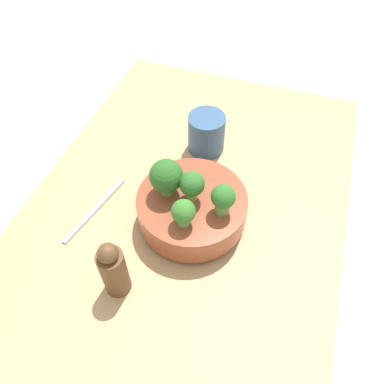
% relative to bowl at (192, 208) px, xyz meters
% --- Properties ---
extents(ground_plane, '(6.00, 6.00, 0.00)m').
position_rel_bowl_xyz_m(ground_plane, '(0.01, -0.03, -0.09)').
color(ground_plane, beige).
extents(table, '(1.08, 0.68, 0.04)m').
position_rel_bowl_xyz_m(table, '(0.01, -0.03, -0.06)').
color(table, tan).
rests_on(table, ground_plane).
extents(bowl, '(0.22, 0.22, 0.07)m').
position_rel_bowl_xyz_m(bowl, '(0.00, 0.00, 0.00)').
color(bowl, brown).
rests_on(bowl, table).
extents(broccoli_floret_back, '(0.05, 0.05, 0.07)m').
position_rel_bowl_xyz_m(broccoli_floret_back, '(0.01, 0.06, 0.07)').
color(broccoli_floret_back, '#609347').
rests_on(broccoli_floret_back, bowl).
extents(broccoli_floret_front, '(0.07, 0.07, 0.08)m').
position_rel_bowl_xyz_m(broccoli_floret_front, '(-0.00, -0.05, 0.08)').
color(broccoli_floret_front, '#6BA34C').
rests_on(broccoli_floret_front, bowl).
extents(broccoli_floret_center, '(0.05, 0.05, 0.07)m').
position_rel_bowl_xyz_m(broccoli_floret_center, '(-0.00, -0.00, 0.07)').
color(broccoli_floret_center, '#7AB256').
rests_on(broccoli_floret_center, bowl).
extents(broccoli_floret_right, '(0.05, 0.05, 0.06)m').
position_rel_bowl_xyz_m(broccoli_floret_right, '(0.06, 0.00, 0.06)').
color(broccoli_floret_right, '#609347').
rests_on(broccoli_floret_right, bowl).
extents(cup, '(0.09, 0.09, 0.10)m').
position_rel_bowl_xyz_m(cup, '(-0.22, -0.04, 0.01)').
color(cup, '#33567F').
rests_on(cup, table).
extents(pepper_mill, '(0.05, 0.05, 0.14)m').
position_rel_bowl_xyz_m(pepper_mill, '(0.19, -0.08, 0.02)').
color(pepper_mill, brown).
rests_on(pepper_mill, table).
extents(fork, '(0.19, 0.05, 0.01)m').
position_rel_bowl_xyz_m(fork, '(0.04, -0.21, -0.04)').
color(fork, silver).
rests_on(fork, table).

